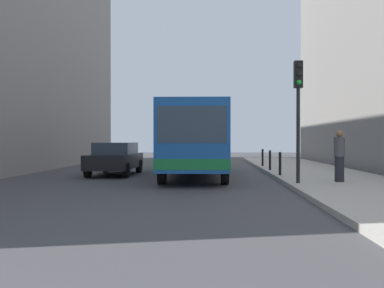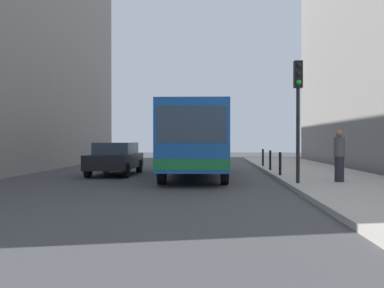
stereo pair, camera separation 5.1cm
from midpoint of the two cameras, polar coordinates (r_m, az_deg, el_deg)
ground_plane at (r=16.97m, az=0.32°, el=-4.88°), size 80.00×80.00×0.00m
sidewalk at (r=17.59m, az=18.24°, el=-4.47°), size 4.40×40.00×0.15m
bus at (r=19.75m, az=0.44°, el=0.89°), size 2.69×11.06×3.00m
car_beside_bus at (r=20.37m, az=-10.00°, el=-1.78°), size 1.91×4.43×1.48m
traffic_light at (r=15.18m, az=13.57°, el=5.83°), size 0.28×0.33×4.10m
bollard_near at (r=18.37m, az=11.31°, el=-2.52°), size 0.11×0.11×0.95m
bollard_mid at (r=21.51m, az=10.05°, el=-2.08°), size 0.11×0.11×0.95m
bollard_far at (r=24.65m, az=9.11°, el=-1.75°), size 0.11×0.11×0.95m
pedestrian_near_signal at (r=16.03m, az=18.55°, el=-1.47°), size 0.38×0.38×1.79m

